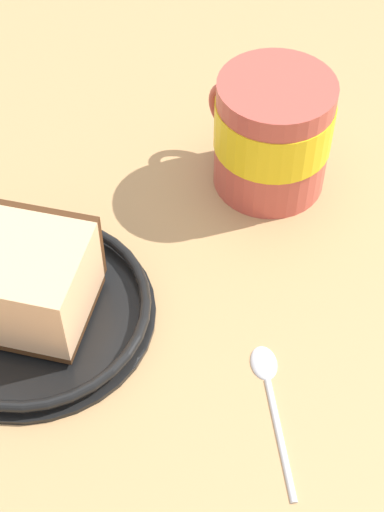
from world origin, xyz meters
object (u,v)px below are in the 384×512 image
object	(u,v)px
small_plate	(34,310)
cake_slice	(28,280)
teaspoon	(269,384)
tea_mug	(272,131)

from	to	relation	value
small_plate	cake_slice	world-z (taller)	cake_slice
small_plate	teaspoon	bearing A→B (deg)	-67.32
cake_slice	tea_mug	distance (cm)	24.32
small_plate	cake_slice	size ratio (longest dim) A/B	1.56
cake_slice	teaspoon	xyz separation A→B (cm)	(7.08, -17.66, -3.96)
small_plate	teaspoon	world-z (taller)	small_plate
teaspoon	cake_slice	bearing A→B (deg)	111.86
cake_slice	teaspoon	world-z (taller)	cake_slice
small_plate	tea_mug	world-z (taller)	tea_mug
cake_slice	tea_mug	bearing A→B (deg)	-9.56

